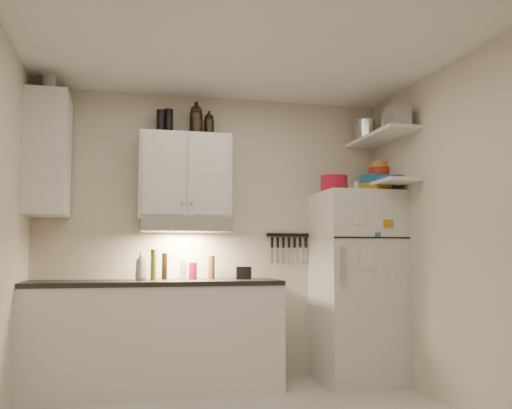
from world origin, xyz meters
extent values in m
cube|color=white|center=(0.00, 0.00, 2.61)|extent=(3.20, 3.00, 0.02)
cube|color=beige|center=(0.00, 1.51, 1.30)|extent=(3.20, 0.02, 2.60)
cube|color=beige|center=(1.61, 0.00, 1.30)|extent=(0.02, 3.00, 2.60)
cube|color=white|center=(-0.55, 1.20, 0.44)|extent=(2.10, 0.60, 0.88)
cube|color=black|center=(-0.55, 1.20, 0.90)|extent=(2.10, 0.62, 0.04)
cube|color=white|center=(-0.30, 1.33, 1.83)|extent=(0.80, 0.33, 0.75)
cube|color=white|center=(-1.44, 1.20, 1.95)|extent=(0.33, 0.55, 1.00)
cube|color=silver|center=(-0.30, 1.27, 1.39)|extent=(0.76, 0.46, 0.12)
cube|color=silver|center=(1.25, 1.16, 0.85)|extent=(0.70, 0.68, 1.70)
cube|color=white|center=(1.45, 1.02, 2.20)|extent=(0.30, 0.95, 0.03)
cube|color=white|center=(1.45, 1.02, 1.76)|extent=(0.30, 0.95, 0.03)
cube|color=black|center=(0.70, 1.49, 1.32)|extent=(0.42, 0.02, 0.03)
cylinder|color=#A31329|center=(1.02, 1.11, 1.77)|extent=(0.30, 0.30, 0.14)
cube|color=#B88717|center=(1.38, 1.00, 1.74)|extent=(0.23, 0.26, 0.07)
cylinder|color=silver|center=(1.23, 1.09, 1.75)|extent=(0.06, 0.06, 0.09)
cylinder|color=silver|center=(1.42, 1.25, 2.31)|extent=(0.32, 0.32, 0.18)
cube|color=#AAAAAD|center=(1.52, 0.88, 2.31)|extent=(0.21, 0.19, 0.20)
cube|color=#AAAAAD|center=(1.43, 0.66, 2.30)|extent=(0.18, 0.18, 0.17)
cylinder|color=#1C619D|center=(1.50, 1.29, 1.83)|extent=(0.28, 0.28, 0.11)
cylinder|color=red|center=(1.56, 1.28, 1.92)|extent=(0.23, 0.23, 0.07)
cylinder|color=orange|center=(1.56, 1.28, 1.99)|extent=(0.18, 0.18, 0.06)
cylinder|color=#1C619D|center=(1.52, 1.01, 1.81)|extent=(0.34, 0.34, 0.06)
cylinder|color=black|center=(-0.44, 1.37, 2.32)|extent=(0.09, 0.09, 0.23)
cylinder|color=black|center=(-0.52, 1.33, 2.31)|extent=(0.09, 0.09, 0.21)
cylinder|color=silver|center=(-1.44, 1.18, 2.53)|extent=(0.15, 0.15, 0.16)
imported|color=white|center=(-0.67, 1.21, 1.06)|extent=(0.13, 0.13, 0.27)
cylinder|color=brown|center=(-0.05, 1.35, 1.02)|extent=(0.07, 0.07, 0.20)
cylinder|color=#5D6B1A|center=(-0.57, 1.20, 1.05)|extent=(0.06, 0.06, 0.26)
cylinder|color=black|center=(-0.46, 1.32, 1.03)|extent=(0.06, 0.06, 0.23)
cylinder|color=silver|center=(-0.30, 1.31, 1.00)|extent=(0.06, 0.06, 0.16)
cylinder|color=#A31329|center=(-0.22, 1.31, 0.99)|extent=(0.08, 0.08, 0.14)
cube|color=black|center=(0.22, 1.24, 0.97)|extent=(0.15, 0.12, 0.11)
camera|label=1|loc=(-0.83, -3.68, 1.14)|focal=40.00mm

